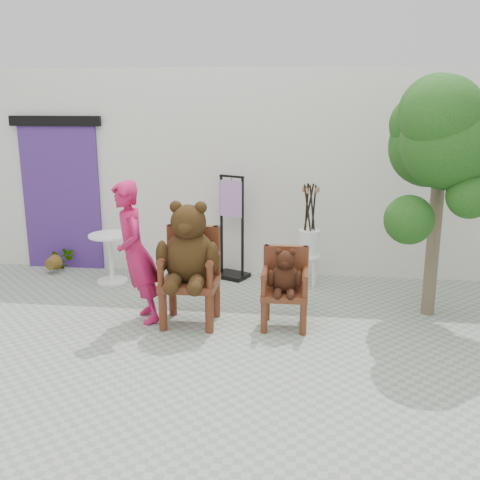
{
  "coord_description": "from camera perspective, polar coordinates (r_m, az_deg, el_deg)",
  "views": [
    {
      "loc": [
        0.7,
        -5.5,
        2.58
      ],
      "look_at": [
        -0.06,
        0.88,
        0.95
      ],
      "focal_mm": 42.0,
      "sensor_mm": 36.0,
      "label": 1
    }
  ],
  "objects": [
    {
      "name": "ground_plane",
      "position": [
        6.11,
        -0.47,
        -10.73
      ],
      "size": [
        60.0,
        60.0,
        0.0
      ],
      "primitive_type": "plane",
      "color": "gray",
      "rests_on": "ground"
    },
    {
      "name": "back_wall",
      "position": [
        8.69,
        2.11,
        7.1
      ],
      "size": [
        9.0,
        1.0,
        3.0
      ],
      "primitive_type": "cube",
      "color": "silver",
      "rests_on": "ground"
    },
    {
      "name": "doorway",
      "position": [
        8.99,
        -17.68,
        4.52
      ],
      "size": [
        1.4,
        0.11,
        2.33
      ],
      "color": "#452672",
      "rests_on": "ground"
    },
    {
      "name": "chair_big",
      "position": [
        6.46,
        -5.17,
        -1.67
      ],
      "size": [
        0.72,
        0.77,
        1.46
      ],
      "color": "#4B1F10",
      "rests_on": "ground"
    },
    {
      "name": "chair_small",
      "position": [
        6.44,
        4.6,
        -4.07
      ],
      "size": [
        0.53,
        0.51,
        0.94
      ],
      "color": "#4B1F10",
      "rests_on": "ground"
    },
    {
      "name": "person",
      "position": [
        6.59,
        -10.53,
        -1.31
      ],
      "size": [
        0.65,
        0.73,
        1.68
      ],
      "primitive_type": "imported",
      "rotation": [
        0.0,
        0.0,
        -1.07
      ],
      "color": "#B6164A",
      "rests_on": "ground"
    },
    {
      "name": "cafe_table",
      "position": [
        8.21,
        -12.99,
        -1.23
      ],
      "size": [
        0.6,
        0.6,
        0.7
      ],
      "rotation": [
        0.0,
        0.0,
        0.14
      ],
      "color": "white",
      "rests_on": "ground"
    },
    {
      "name": "display_stand",
      "position": [
        8.16,
        -0.84,
        0.09
      ],
      "size": [
        0.56,
        0.51,
        1.51
      ],
      "rotation": [
        0.0,
        0.0,
        -0.43
      ],
      "color": "black",
      "rests_on": "ground"
    },
    {
      "name": "stool_bucket",
      "position": [
        7.82,
        7.02,
        -0.22
      ],
      "size": [
        0.32,
        0.32,
        1.45
      ],
      "rotation": [
        0.0,
        0.0,
        -0.18
      ],
      "color": "white",
      "rests_on": "ground"
    },
    {
      "name": "tree",
      "position": [
        6.8,
        19.7,
        9.74
      ],
      "size": [
        1.38,
        1.77,
        2.84
      ],
      "rotation": [
        0.0,
        0.0,
        0.05
      ],
      "color": "#4E412F",
      "rests_on": "ground"
    },
    {
      "name": "potted_plant",
      "position": [
        8.97,
        -18.01,
        -1.86
      ],
      "size": [
        0.41,
        0.37,
        0.4
      ],
      "primitive_type": "imported",
      "rotation": [
        0.0,
        0.0,
        -0.16
      ],
      "color": "#11360E",
      "rests_on": "ground"
    }
  ]
}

